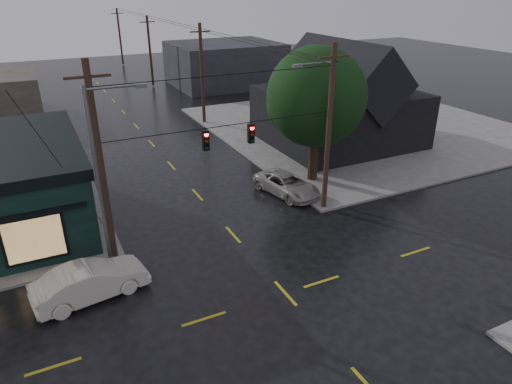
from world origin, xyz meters
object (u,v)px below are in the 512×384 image
corner_tree (317,97)px  suv_silver (287,185)px  utility_pole_nw (115,258)px  utility_pole_ne (323,208)px  sedan_cream (91,282)px

corner_tree → suv_silver: corner_tree is taller
corner_tree → utility_pole_nw: (-14.80, -4.14, -6.07)m
utility_pole_nw → suv_silver: 12.37m
utility_pole_nw → utility_pole_ne: same height
utility_pole_ne → sedan_cream: size_ratio=2.01×
suv_silver → utility_pole_ne: bearing=-83.7°
corner_tree → utility_pole_nw: corner_tree is taller
corner_tree → sedan_cream: size_ratio=1.85×
suv_silver → utility_pole_nw: bearing=-178.9°
sedan_cream → suv_silver: size_ratio=1.01×
utility_pole_ne → suv_silver: 3.17m
corner_tree → suv_silver: bearing=-156.6°
sedan_cream → utility_pole_ne: bearing=-88.4°
utility_pole_nw → utility_pole_ne: size_ratio=1.00×
sedan_cream → suv_silver: bearing=-76.3°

